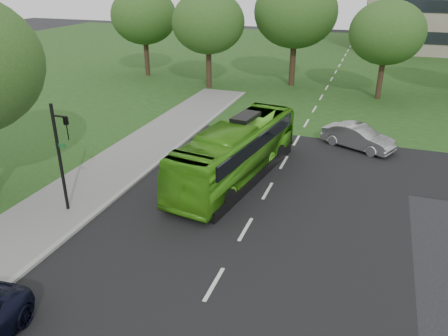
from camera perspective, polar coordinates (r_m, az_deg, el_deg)
name	(u,v)px	position (r m, az deg, el deg)	size (l,w,h in m)	color
ground	(231,254)	(18.19, 0.96, -11.20)	(160.00, 160.00, 0.00)	black
street_surfaces	(311,106)	(38.63, 11.34, 7.93)	(120.00, 120.00, 0.15)	black
tree_park_a	(208,22)	(43.45, -2.07, 18.47)	(6.90, 6.90, 9.16)	black
tree_park_b	(296,12)	(44.86, 9.36, 19.45)	(7.98, 7.98, 10.47)	black
tree_park_c	(387,33)	(41.71, 20.52, 16.22)	(6.43, 6.43, 8.54)	black
tree_park_f	(144,16)	(49.77, -10.43, 18.94)	(6.94, 6.94, 9.26)	black
bus	(236,151)	(23.95, 1.61, 2.17)	(2.62, 11.18, 3.12)	#459B18
sedan	(358,137)	(29.70, 17.12, 3.89)	(1.63, 4.67, 1.54)	#ABAAAF
traffic_light	(62,151)	(21.08, -20.45, 2.07)	(0.86, 0.25, 5.34)	black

